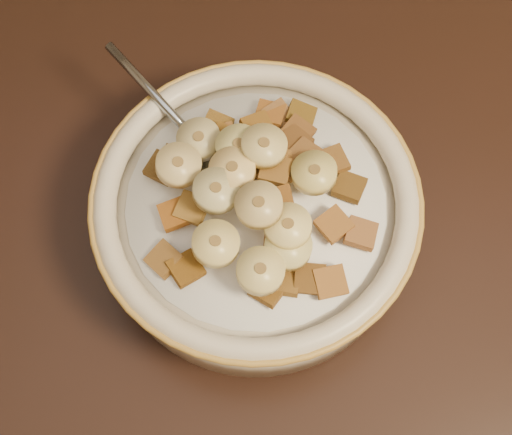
# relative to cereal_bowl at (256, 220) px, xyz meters

# --- Properties ---
(cereal_bowl) EXTENTS (0.22, 0.22, 0.05)m
(cereal_bowl) POSITION_rel_cereal_bowl_xyz_m (0.00, 0.00, 0.00)
(cereal_bowl) COLOR beige
(cereal_bowl) RESTS_ON table
(milk) EXTENTS (0.18, 0.18, 0.00)m
(milk) POSITION_rel_cereal_bowl_xyz_m (-0.00, -0.00, 0.03)
(milk) COLOR white
(milk) RESTS_ON cereal_bowl
(spoon) EXTENTS (0.07, 0.06, 0.01)m
(spoon) POSITION_rel_cereal_bowl_xyz_m (-0.03, 0.02, 0.03)
(spoon) COLOR #98A3B3
(spoon) RESTS_ON cereal_bowl
(cereal_square_0) EXTENTS (0.03, 0.03, 0.01)m
(cereal_square_0) POSITION_rel_cereal_bowl_xyz_m (-0.05, -0.02, 0.04)
(cereal_square_0) COLOR #98511A
(cereal_square_0) RESTS_ON milk
(cereal_square_1) EXTENTS (0.03, 0.03, 0.01)m
(cereal_square_1) POSITION_rel_cereal_bowl_xyz_m (-0.03, 0.04, 0.04)
(cereal_square_1) COLOR brown
(cereal_square_1) RESTS_ON milk
(cereal_square_2) EXTENTS (0.03, 0.03, 0.01)m
(cereal_square_2) POSITION_rel_cereal_bowl_xyz_m (-0.05, -0.05, 0.03)
(cereal_square_2) COLOR brown
(cereal_square_2) RESTS_ON milk
(cereal_square_3) EXTENTS (0.02, 0.02, 0.01)m
(cereal_square_3) POSITION_rel_cereal_bowl_xyz_m (-0.00, 0.07, 0.03)
(cereal_square_3) COLOR brown
(cereal_square_3) RESTS_ON milk
(cereal_square_4) EXTENTS (0.02, 0.02, 0.01)m
(cereal_square_4) POSITION_rel_cereal_bowl_xyz_m (-0.04, -0.02, 0.04)
(cereal_square_4) COLOR brown
(cereal_square_4) RESTS_ON milk
(cereal_square_5) EXTENTS (0.03, 0.03, 0.01)m
(cereal_square_5) POSITION_rel_cereal_bowl_xyz_m (0.02, 0.06, 0.04)
(cereal_square_5) COLOR brown
(cereal_square_5) RESTS_ON milk
(cereal_square_6) EXTENTS (0.03, 0.03, 0.01)m
(cereal_square_6) POSITION_rel_cereal_bowl_xyz_m (0.05, -0.01, 0.04)
(cereal_square_6) COLOR #905A1F
(cereal_square_6) RESTS_ON milk
(cereal_square_7) EXTENTS (0.03, 0.03, 0.01)m
(cereal_square_7) POSITION_rel_cereal_bowl_xyz_m (0.02, -0.06, 0.03)
(cereal_square_7) COLOR brown
(cereal_square_7) RESTS_ON milk
(cereal_square_8) EXTENTS (0.03, 0.03, 0.01)m
(cereal_square_8) POSITION_rel_cereal_bowl_xyz_m (0.02, 0.05, 0.04)
(cereal_square_8) COLOR brown
(cereal_square_8) RESTS_ON milk
(cereal_square_9) EXTENTS (0.03, 0.03, 0.01)m
(cereal_square_9) POSITION_rel_cereal_bowl_xyz_m (0.02, 0.03, 0.04)
(cereal_square_9) COLOR olive
(cereal_square_9) RESTS_ON milk
(cereal_square_10) EXTENTS (0.03, 0.03, 0.01)m
(cereal_square_10) POSITION_rel_cereal_bowl_xyz_m (-0.04, -0.06, 0.03)
(cereal_square_10) COLOR brown
(cereal_square_10) RESTS_ON milk
(cereal_square_11) EXTENTS (0.03, 0.03, 0.01)m
(cereal_square_11) POSITION_rel_cereal_bowl_xyz_m (0.06, -0.05, 0.04)
(cereal_square_11) COLOR #975E27
(cereal_square_11) RESTS_ON milk
(cereal_square_12) EXTENTS (0.03, 0.03, 0.01)m
(cereal_square_12) POSITION_rel_cereal_bowl_xyz_m (-0.03, 0.04, 0.04)
(cereal_square_12) COLOR #956027
(cereal_square_12) RESTS_ON milk
(cereal_square_13) EXTENTS (0.02, 0.02, 0.01)m
(cereal_square_13) POSITION_rel_cereal_bowl_xyz_m (0.02, -0.04, 0.04)
(cereal_square_13) COLOR brown
(cereal_square_13) RESTS_ON milk
(cereal_square_14) EXTENTS (0.02, 0.02, 0.01)m
(cereal_square_14) POSITION_rel_cereal_bowl_xyz_m (0.06, 0.02, 0.03)
(cereal_square_14) COLOR brown
(cereal_square_14) RESTS_ON milk
(cereal_square_15) EXTENTS (0.03, 0.03, 0.01)m
(cereal_square_15) POSITION_rel_cereal_bowl_xyz_m (0.05, 0.04, 0.03)
(cereal_square_15) COLOR brown
(cereal_square_15) RESTS_ON milk
(cereal_square_16) EXTENTS (0.02, 0.02, 0.01)m
(cereal_square_16) POSITION_rel_cereal_bowl_xyz_m (0.01, 0.02, 0.04)
(cereal_square_16) COLOR brown
(cereal_square_16) RESTS_ON milk
(cereal_square_17) EXTENTS (0.02, 0.02, 0.01)m
(cereal_square_17) POSITION_rel_cereal_bowl_xyz_m (0.01, 0.02, 0.05)
(cereal_square_17) COLOR brown
(cereal_square_17) RESTS_ON milk
(cereal_square_18) EXTENTS (0.02, 0.02, 0.01)m
(cereal_square_18) POSITION_rel_cereal_bowl_xyz_m (0.02, 0.07, 0.03)
(cereal_square_18) COLOR brown
(cereal_square_18) RESTS_ON milk
(cereal_square_19) EXTENTS (0.03, 0.03, 0.01)m
(cereal_square_19) POSITION_rel_cereal_bowl_xyz_m (-0.00, 0.04, 0.04)
(cereal_square_19) COLOR brown
(cereal_square_19) RESTS_ON milk
(cereal_square_20) EXTENTS (0.03, 0.03, 0.01)m
(cereal_square_20) POSITION_rel_cereal_bowl_xyz_m (0.00, 0.07, 0.03)
(cereal_square_20) COLOR olive
(cereal_square_20) RESTS_ON milk
(cereal_square_21) EXTENTS (0.02, 0.02, 0.01)m
(cereal_square_21) POSITION_rel_cereal_bowl_xyz_m (0.07, -0.01, 0.03)
(cereal_square_21) COLOR brown
(cereal_square_21) RESTS_ON milk
(cereal_square_22) EXTENTS (0.02, 0.02, 0.01)m
(cereal_square_22) POSITION_rel_cereal_bowl_xyz_m (0.04, -0.05, 0.04)
(cereal_square_22) COLOR brown
(cereal_square_22) RESTS_ON milk
(cereal_square_23) EXTENTS (0.03, 0.03, 0.01)m
(cereal_square_23) POSITION_rel_cereal_bowl_xyz_m (0.03, 0.04, 0.04)
(cereal_square_23) COLOR brown
(cereal_square_23) RESTS_ON milk
(cereal_square_24) EXTENTS (0.02, 0.02, 0.01)m
(cereal_square_24) POSITION_rel_cereal_bowl_xyz_m (-0.06, 0.02, 0.03)
(cereal_square_24) COLOR brown
(cereal_square_24) RESTS_ON milk
(cereal_square_25) EXTENTS (0.02, 0.02, 0.01)m
(cereal_square_25) POSITION_rel_cereal_bowl_xyz_m (0.03, -0.05, 0.03)
(cereal_square_25) COLOR brown
(cereal_square_25) RESTS_ON milk
(cereal_square_26) EXTENTS (0.03, 0.03, 0.01)m
(cereal_square_26) POSITION_rel_cereal_bowl_xyz_m (0.02, -0.01, 0.05)
(cereal_square_26) COLOR brown
(cereal_square_26) RESTS_ON milk
(cereal_square_27) EXTENTS (0.03, 0.03, 0.01)m
(cereal_square_27) POSITION_rel_cereal_bowl_xyz_m (-0.07, 0.01, 0.03)
(cereal_square_27) COLOR brown
(cereal_square_27) RESTS_ON milk
(cereal_square_28) EXTENTS (0.03, 0.03, 0.01)m
(cereal_square_28) POSITION_rel_cereal_bowl_xyz_m (-0.01, 0.05, 0.04)
(cereal_square_28) COLOR brown
(cereal_square_28) RESTS_ON milk
(cereal_square_29) EXTENTS (0.02, 0.02, 0.01)m
(cereal_square_29) POSITION_rel_cereal_bowl_xyz_m (-0.04, 0.05, 0.03)
(cereal_square_29) COLOR brown
(cereal_square_29) RESTS_ON milk
(banana_slice_0) EXTENTS (0.04, 0.04, 0.01)m
(banana_slice_0) POSITION_rel_cereal_bowl_xyz_m (-0.05, 0.03, 0.05)
(banana_slice_0) COLOR beige
(banana_slice_0) RESTS_ON milk
(banana_slice_1) EXTENTS (0.03, 0.03, 0.01)m
(banana_slice_1) POSITION_rel_cereal_bowl_xyz_m (-0.02, 0.03, 0.06)
(banana_slice_1) COLOR #E8DA82
(banana_slice_1) RESTS_ON milk
(banana_slice_2) EXTENTS (0.04, 0.04, 0.01)m
(banana_slice_2) POSITION_rel_cereal_bowl_xyz_m (0.00, 0.03, 0.06)
(banana_slice_2) COLOR #E4D98C
(banana_slice_2) RESTS_ON milk
(banana_slice_3) EXTENTS (0.04, 0.04, 0.01)m
(banana_slice_3) POSITION_rel_cereal_bowl_xyz_m (0.03, -0.04, 0.05)
(banana_slice_3) COLOR beige
(banana_slice_3) RESTS_ON milk
(banana_slice_4) EXTENTS (0.03, 0.03, 0.01)m
(banana_slice_4) POSITION_rel_cereal_bowl_xyz_m (-0.02, -0.01, 0.06)
(banana_slice_4) COLOR beige
(banana_slice_4) RESTS_ON milk
(banana_slice_5) EXTENTS (0.04, 0.04, 0.02)m
(banana_slice_5) POSITION_rel_cereal_bowl_xyz_m (-0.05, 0.01, 0.05)
(banana_slice_5) COLOR tan
(banana_slice_5) RESTS_ON milk
(banana_slice_6) EXTENTS (0.04, 0.04, 0.01)m
(banana_slice_6) POSITION_rel_cereal_bowl_xyz_m (0.04, 0.02, 0.05)
(banana_slice_6) COLOR #E1D56C
(banana_slice_6) RESTS_ON milk
(banana_slice_7) EXTENTS (0.04, 0.04, 0.01)m
(banana_slice_7) POSITION_rel_cereal_bowl_xyz_m (0.03, -0.02, 0.06)
(banana_slice_7) COLOR #FFD57C
(banana_slice_7) RESTS_ON milk
(banana_slice_8) EXTENTS (0.04, 0.04, 0.01)m
(banana_slice_8) POSITION_rel_cereal_bowl_xyz_m (0.01, -0.06, 0.05)
(banana_slice_8) COLOR #D5C46A
(banana_slice_8) RESTS_ON milk
(banana_slice_9) EXTENTS (0.04, 0.04, 0.01)m
(banana_slice_9) POSITION_rel_cereal_bowl_xyz_m (-0.02, 0.01, 0.06)
(banana_slice_9) COLOR #F4CE7E
(banana_slice_9) RESTS_ON milk
(banana_slice_10) EXTENTS (0.04, 0.04, 0.01)m
(banana_slice_10) POSITION_rel_cereal_bowl_xyz_m (-0.02, -0.04, 0.05)
(banana_slice_10) COLOR #D8BE6B
(banana_slice_10) RESTS_ON milk
(banana_slice_11) EXTENTS (0.04, 0.04, 0.01)m
(banana_slice_11) POSITION_rel_cereal_bowl_xyz_m (0.00, -0.02, 0.06)
(banana_slice_11) COLOR #D6BE81
(banana_slice_11) RESTS_ON milk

